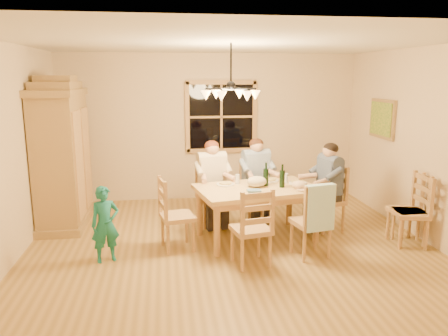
{
  "coord_description": "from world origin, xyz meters",
  "views": [
    {
      "loc": [
        -0.86,
        -5.59,
        2.29
      ],
      "look_at": [
        -0.07,
        0.1,
        1.08
      ],
      "focal_mm": 35.0,
      "sensor_mm": 36.0,
      "label": 1
    }
  ],
  "objects": [
    {
      "name": "plate_plaid",
      "position": [
        0.68,
        0.56,
        0.77
      ],
      "size": [
        0.26,
        0.26,
        0.02
      ],
      "primitive_type": "cylinder",
      "color": "white",
      "rests_on": "dining_table"
    },
    {
      "name": "wine_glass_a",
      "position": [
        0.17,
        0.46,
        0.83
      ],
      "size": [
        0.06,
        0.06,
        0.14
      ],
      "primitive_type": "cylinder",
      "color": "silver",
      "rests_on": "dining_table"
    },
    {
      "name": "chair_far_right",
      "position": [
        0.58,
        1.06,
        0.3
      ],
      "size": [
        0.51,
        0.5,
        0.99
      ],
      "rotation": [
        0.0,
        0.0,
        3.34
      ],
      "color": "tan",
      "rests_on": "floor"
    },
    {
      "name": "wine_bottle_b",
      "position": [
        0.76,
        0.19,
        0.93
      ],
      "size": [
        0.08,
        0.08,
        0.33
      ],
      "primitive_type": "cylinder",
      "color": "black",
      "rests_on": "dining_table"
    },
    {
      "name": "floor",
      "position": [
        0.0,
        0.0,
        0.0
      ],
      "size": [
        5.5,
        5.5,
        0.0
      ],
      "primitive_type": "plane",
      "color": "olive",
      "rests_on": "ground"
    },
    {
      "name": "chandelier",
      "position": [
        -0.0,
        0.0,
        2.08
      ],
      "size": [
        0.77,
        0.68,
        0.71
      ],
      "color": "black",
      "rests_on": "ceiling"
    },
    {
      "name": "chair_end_left",
      "position": [
        -0.72,
        0.01,
        0.3
      ],
      "size": [
        0.5,
        0.51,
        0.99
      ],
      "rotation": [
        0.0,
        0.0,
        -1.37
      ],
      "color": "tan",
      "rests_on": "floor"
    },
    {
      "name": "window",
      "position": [
        0.2,
        2.47,
        1.55
      ],
      "size": [
        1.3,
        0.06,
        1.3
      ],
      "color": "black",
      "rests_on": "wall_back"
    },
    {
      "name": "chair_near_right",
      "position": [
        0.97,
        -0.46,
        0.3
      ],
      "size": [
        0.51,
        0.5,
        0.99
      ],
      "rotation": [
        0.0,
        0.0,
        0.2
      ],
      "color": "tan",
      "rests_on": "floor"
    },
    {
      "name": "dining_table",
      "position": [
        0.41,
        0.23,
        0.66
      ],
      "size": [
        1.83,
        1.32,
        0.76
      ],
      "rotation": [
        0.0,
        0.0,
        0.2
      ],
      "color": "tan",
      "rests_on": "floor"
    },
    {
      "name": "wall_right",
      "position": [
        2.75,
        0.0,
        1.35
      ],
      "size": [
        0.02,
        5.0,
        2.7
      ],
      "primitive_type": "cube",
      "color": "beige",
      "rests_on": "floor"
    },
    {
      "name": "plate_slate",
      "position": [
        1.04,
        0.36,
        0.77
      ],
      "size": [
        0.26,
        0.26,
        0.02
      ],
      "primitive_type": "cylinder",
      "color": "white",
      "rests_on": "dining_table"
    },
    {
      "name": "napkin",
      "position": [
        0.32,
        -0.01,
        0.78
      ],
      "size": [
        0.2,
        0.17,
        0.03
      ],
      "primitive_type": "cube",
      "rotation": [
        0.0,
        0.0,
        0.2
      ],
      "color": "slate",
      "rests_on": "dining_table"
    },
    {
      "name": "cap",
      "position": [
        0.97,
        0.08,
        0.82
      ],
      "size": [
        0.2,
        0.2,
        0.11
      ],
      "primitive_type": "ellipsoid",
      "color": "#D5B28E",
      "rests_on": "dining_table"
    },
    {
      "name": "adult_woman",
      "position": [
        -0.15,
        0.92,
        0.84
      ],
      "size": [
        0.45,
        0.49,
        0.87
      ],
      "rotation": [
        0.0,
        0.0,
        3.34
      ],
      "color": "beige",
      "rests_on": "floor"
    },
    {
      "name": "chair_end_right",
      "position": [
        1.54,
        0.46,
        0.3
      ],
      "size": [
        0.5,
        0.51,
        0.99
      ],
      "rotation": [
        0.0,
        0.0,
        1.77
      ],
      "color": "tan",
      "rests_on": "floor"
    },
    {
      "name": "wine_bottle_a",
      "position": [
        0.56,
        0.33,
        0.93
      ],
      "size": [
        0.08,
        0.08,
        0.33
      ],
      "primitive_type": "cylinder",
      "color": "black",
      "rests_on": "dining_table"
    },
    {
      "name": "ceiling",
      "position": [
        0.0,
        0.0,
        2.7
      ],
      "size": [
        5.5,
        5.0,
        0.02
      ],
      "primitive_type": "cube",
      "color": "white",
      "rests_on": "wall_back"
    },
    {
      "name": "towel",
      "position": [
        1.01,
        -0.64,
        0.7
      ],
      "size": [
        0.39,
        0.17,
        0.58
      ],
      "primitive_type": "cube",
      "rotation": [
        0.0,
        0.0,
        0.2
      ],
      "color": "#ACD9E9",
      "rests_on": "chair_near_right"
    },
    {
      "name": "adult_slate_man",
      "position": [
        1.54,
        0.46,
        0.84
      ],
      "size": [
        0.49,
        0.45,
        0.87
      ],
      "rotation": [
        0.0,
        0.0,
        1.77
      ],
      "color": "#465370",
      "rests_on": "floor"
    },
    {
      "name": "chair_far_left",
      "position": [
        -0.15,
        0.92,
        0.3
      ],
      "size": [
        0.51,
        0.5,
        0.99
      ],
      "rotation": [
        0.0,
        0.0,
        3.34
      ],
      "color": "tan",
      "rests_on": "floor"
    },
    {
      "name": "wine_glass_b",
      "position": [
        0.88,
        0.42,
        0.83
      ],
      "size": [
        0.06,
        0.06,
        0.14
      ],
      "primitive_type": "cylinder",
      "color": "silver",
      "rests_on": "dining_table"
    },
    {
      "name": "chair_near_left",
      "position": [
        0.16,
        -0.62,
        0.3
      ],
      "size": [
        0.51,
        0.5,
        0.99
      ],
      "rotation": [
        0.0,
        0.0,
        0.2
      ],
      "color": "tan",
      "rests_on": "floor"
    },
    {
      "name": "plate_woman",
      "position": [
        -0.01,
        0.42,
        0.77
      ],
      "size": [
        0.26,
        0.26,
        0.02
      ],
      "primitive_type": "cylinder",
      "color": "white",
      "rests_on": "dining_table"
    },
    {
      "name": "wall_back",
      "position": [
        0.0,
        2.5,
        1.35
      ],
      "size": [
        5.5,
        0.02,
        2.7
      ],
      "primitive_type": "cube",
      "color": "beige",
      "rests_on": "floor"
    },
    {
      "name": "child",
      "position": [
        -1.62,
        -0.27,
        0.48
      ],
      "size": [
        0.41,
        0.33,
        0.97
      ],
      "primitive_type": "imported",
      "rotation": [
        0.0,
        0.0,
        0.32
      ],
      "color": "#1A7776",
      "rests_on": "floor"
    },
    {
      "name": "wall_left",
      "position": [
        -2.75,
        0.0,
        1.35
      ],
      "size": [
        0.02,
        5.0,
        2.7
      ],
      "primitive_type": "cube",
      "color": "beige",
      "rests_on": "floor"
    },
    {
      "name": "chair_spare_front",
      "position": [
        2.45,
        -0.2,
        0.3
      ],
      "size": [
        0.43,
        0.45,
        0.99
      ],
      "rotation": [
        0.0,
        0.0,
        1.59
      ],
      "color": "tan",
      "rests_on": "floor"
    },
    {
      "name": "cloth_bundle",
      "position": [
        0.41,
        0.25,
        0.84
      ],
      "size": [
        0.28,
        0.22,
        0.15
      ],
      "primitive_type": "ellipsoid",
      "color": "tan",
      "rests_on": "dining_table"
    },
    {
      "name": "chair_spare_back",
      "position": [
        2.45,
        -0.29,
        0.3
      ],
      "size": [
        0.52,
        0.53,
        0.99
      ],
      "rotation": [
        0.0,
        0.0,
        1.32
      ],
      "color": "tan",
      "rests_on": "floor"
    },
    {
      "name": "adult_plaid_man",
      "position": [
        0.58,
        1.06,
        0.84
      ],
      "size": [
        0.45,
        0.49,
        0.87
      ],
      "rotation": [
        0.0,
        0.0,
        3.34
      ],
      "color": "#325189",
      "rests_on": "floor"
    },
    {
      "name": "painting",
      "position": [
        2.71,
        1.2,
        1.6
      ],
      "size": [
        0.06,
        0.78,
        0.64
      ],
      "color": "olive",
      "rests_on": "wall_right"
    },
    {
      "name": "armoire",
      "position": [
        -2.42,
        1.28,
        1.06
      ],
      "size": [
        0.66,
        1.4,
        2.3
      ],
      "color": "olive",
      "rests_on": "floor"
    }
  ]
}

